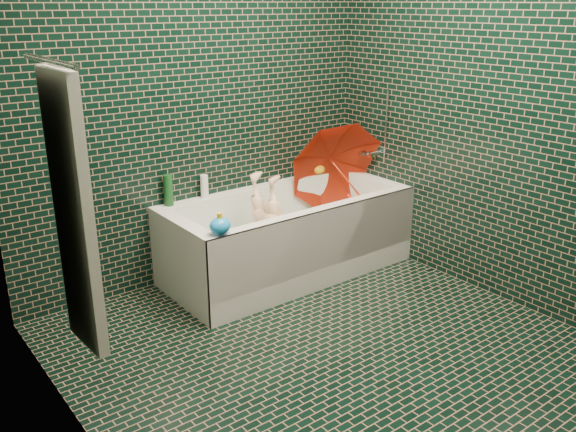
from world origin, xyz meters
TOP-DOWN VIEW (x-y plane):
  - floor at (0.00, 0.00)m, footprint 2.80×2.80m
  - wall_back at (0.00, 1.40)m, footprint 2.80×0.00m
  - wall_left at (-1.30, 0.00)m, footprint 0.00×2.80m
  - wall_right at (1.30, 0.00)m, footprint 0.00×2.80m
  - bathtub at (0.45, 1.01)m, footprint 1.70×0.75m
  - bath_mat at (0.45, 1.02)m, footprint 1.35×0.47m
  - water at (0.45, 1.02)m, footprint 1.48×0.53m
  - towel_rail at (-1.25, 0.25)m, footprint 0.02×0.58m
  - towel at (-1.24, 0.24)m, footprint 0.08×0.44m
  - faucet at (1.26, 1.02)m, footprint 0.18×0.19m
  - child at (0.29, 0.99)m, footprint 0.93×0.45m
  - umbrella at (0.97, 1.03)m, footprint 0.99×1.00m
  - soap_bottle_a at (1.16, 1.36)m, footprint 0.11×0.11m
  - soap_bottle_b at (1.25, 1.35)m, footprint 0.11×0.11m
  - soap_bottle_c at (1.10, 1.33)m, footprint 0.15×0.15m
  - bottle_right_tall at (1.13, 1.32)m, footprint 0.07×0.07m
  - bottle_right_pump at (1.24, 1.35)m, footprint 0.06×0.06m
  - bottle_left_tall at (-0.27, 1.35)m, footprint 0.07×0.07m
  - bottle_left_short at (-0.01, 1.35)m, footprint 0.05×0.05m
  - rubber_duck at (0.99, 1.33)m, footprint 0.13×0.11m
  - bath_toy at (-0.28, 0.70)m, footprint 0.15×0.13m

SIDE VIEW (x-z plane):
  - floor at x=0.00m, z-range 0.00..0.00m
  - bath_mat at x=0.45m, z-range 0.15..0.16m
  - bathtub at x=0.45m, z-range -0.06..0.49m
  - water at x=0.45m, z-range 0.30..0.30m
  - child at x=0.29m, z-range 0.15..0.47m
  - soap_bottle_a at x=1.16m, z-range 0.42..0.68m
  - soap_bottle_b at x=1.25m, z-range 0.45..0.65m
  - soap_bottle_c at x=1.10m, z-range 0.47..0.63m
  - rubber_duck at x=0.99m, z-range 0.54..0.65m
  - umbrella at x=0.97m, z-range 0.18..1.02m
  - bath_toy at x=-0.28m, z-range 0.54..0.67m
  - bottle_left_short at x=-0.01m, z-range 0.55..0.71m
  - bottle_right_pump at x=1.24m, z-range 0.55..0.72m
  - bottle_left_tall at x=-0.27m, z-range 0.55..0.75m
  - bottle_right_tall at x=1.13m, z-range 0.55..0.80m
  - faucet at x=1.26m, z-range 0.50..1.05m
  - towel at x=-1.24m, z-range 0.47..1.59m
  - wall_back at x=0.00m, z-range -0.15..2.65m
  - wall_left at x=-1.30m, z-range -0.15..2.65m
  - wall_right at x=1.30m, z-range -0.15..2.65m
  - towel_rail at x=-1.25m, z-range 1.59..1.61m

